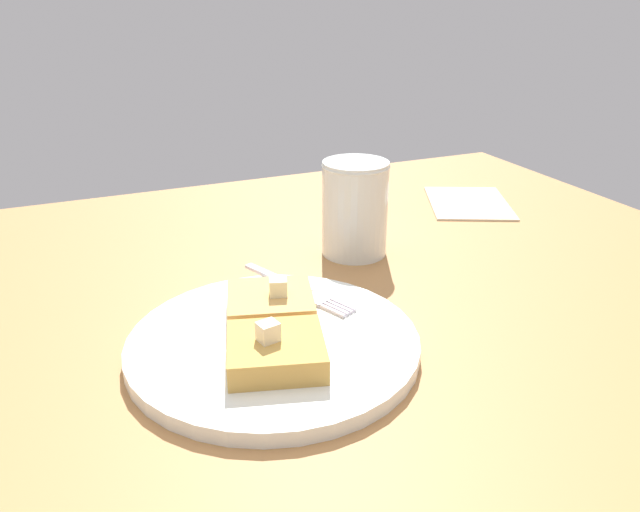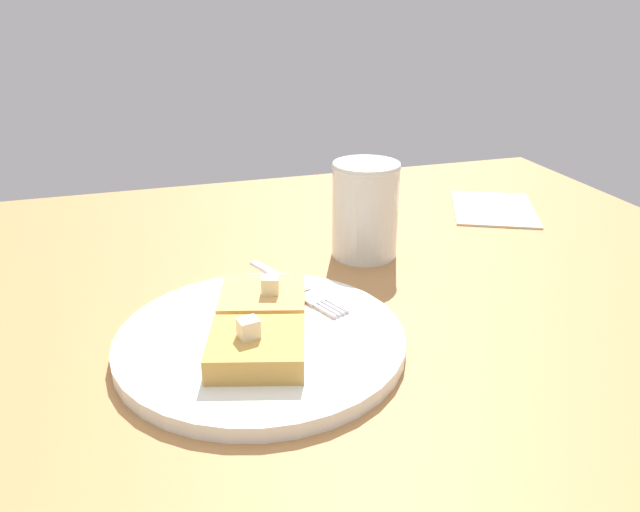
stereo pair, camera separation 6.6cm
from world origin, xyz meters
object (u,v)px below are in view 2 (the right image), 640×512
(plate, at_px, (261,340))
(napkin, at_px, (493,209))
(fork, at_px, (297,290))
(syrup_jar, at_px, (365,214))

(plate, height_order, napkin, plate)
(plate, xyz_separation_m, fork, (0.07, -0.06, 0.01))
(syrup_jar, bearing_deg, fork, 132.16)
(plate, bearing_deg, napkin, -56.21)
(napkin, bearing_deg, plate, 123.79)
(plate, distance_m, fork, 0.09)
(plate, relative_size, fork, 1.74)
(syrup_jar, distance_m, napkin, 0.27)
(fork, distance_m, syrup_jar, 0.16)
(plate, xyz_separation_m, napkin, (0.28, -0.41, -0.01))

